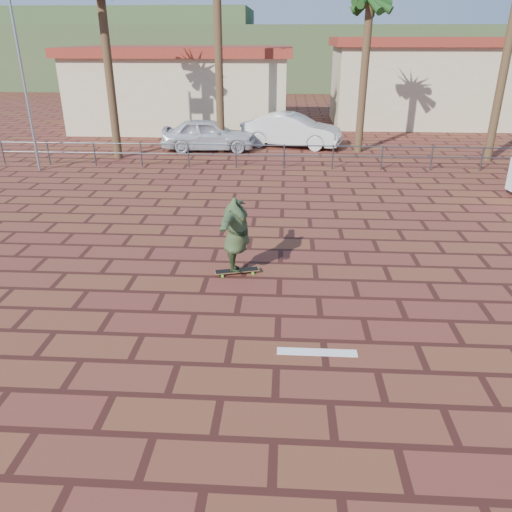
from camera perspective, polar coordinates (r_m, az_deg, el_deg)
The scene contains 13 objects.
ground at distance 9.94m, azimuth 2.57°, elevation -6.85°, with size 120.00×120.00×0.00m, color maroon.
paint_stripe at distance 8.95m, azimuth 6.98°, elevation -10.85°, with size 1.40×0.22×0.01m, color white.
guardrail at distance 21.01m, azimuth 3.24°, elevation 11.78°, with size 24.06×0.06×1.00m.
flagpole at distance 21.94m, azimuth -25.25°, elevation 20.67°, with size 1.30×0.10×8.00m.
palm_center at distance 24.32m, azimuth 12.90°, elevation 26.39°, with size 2.40×2.40×7.75m.
building_west at distance 31.27m, azimuth -8.20°, elevation 18.54°, with size 12.60×7.60×4.50m.
building_east at distance 33.60m, azimuth 18.04°, elevation 18.47°, with size 10.60×6.60×5.00m.
hill_front at distance 58.58m, azimuth 3.63°, elevation 21.82°, with size 70.00×18.00×6.00m, color #384C28.
hill_back at distance 68.22m, azimuth -16.69°, elevation 22.09°, with size 35.00×14.00×8.00m, color #384C28.
longboard at distance 11.57m, azimuth -2.19°, elevation -1.71°, with size 1.05×0.48×0.10m.
skateboarder at distance 11.21m, azimuth -2.26°, elevation 2.42°, with size 2.15×0.59×1.75m, color #334424.
car_silver at distance 24.60m, azimuth -5.46°, elevation 13.67°, with size 1.78×4.42×1.51m, color silver.
car_white at distance 25.41m, azimuth 4.07°, elevation 14.14°, with size 1.69×4.85×1.60m, color silver.
Camera 1 is at (0.07, -8.55, 5.08)m, focal length 35.00 mm.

